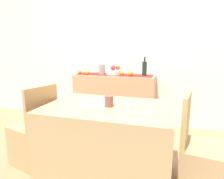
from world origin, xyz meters
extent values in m
cube|color=#A17F56|center=(0.00, 0.00, -0.01)|extent=(6.40, 6.40, 0.02)
cube|color=silver|center=(0.00, 1.18, 1.35)|extent=(6.40, 0.06, 2.70)
cube|color=tan|center=(-0.15, 0.92, 0.43)|extent=(1.32, 0.42, 0.86)
cube|color=maroon|center=(-0.15, 0.92, 0.86)|extent=(1.24, 0.32, 0.01)
cylinder|color=silver|center=(-0.16, 0.92, 0.90)|extent=(0.25, 0.25, 0.07)
sphere|color=red|center=(-0.17, 0.94, 0.97)|extent=(0.07, 0.07, 0.07)
sphere|color=#B52E2C|center=(-0.15, 0.85, 0.97)|extent=(0.07, 0.07, 0.07)
sphere|color=#BB3E1B|center=(-0.10, 0.97, 0.97)|extent=(0.07, 0.07, 0.07)
cylinder|color=#1B2E21|center=(0.34, 0.92, 0.97)|extent=(0.07, 0.07, 0.22)
cylinder|color=#1B2E21|center=(0.34, 0.92, 1.12)|extent=(0.03, 0.03, 0.07)
cylinder|color=gray|center=(-0.36, 0.92, 0.94)|extent=(0.10, 0.10, 0.16)
sphere|color=orange|center=(-0.58, 0.81, 0.89)|extent=(0.07, 0.07, 0.07)
sphere|color=orange|center=(-0.01, 0.87, 0.89)|extent=(0.07, 0.07, 0.07)
sphere|color=orange|center=(0.14, 0.85, 0.90)|extent=(0.08, 0.08, 0.08)
sphere|color=orange|center=(-0.72, 0.84, 0.89)|extent=(0.07, 0.07, 0.07)
cube|color=tan|center=(0.19, -0.44, 0.37)|extent=(1.21, 0.81, 0.74)
cube|color=white|center=(0.04, -0.41, 0.75)|extent=(0.34, 0.30, 0.02)
cylinder|color=brown|center=(0.20, -0.46, 0.79)|extent=(0.08, 0.08, 0.10)
cube|color=tan|center=(-0.70, -0.44, 0.23)|extent=(0.49, 0.49, 0.45)
cube|color=tan|center=(-0.52, -0.49, 0.68)|extent=(0.14, 0.40, 0.45)
cube|color=tan|center=(1.07, -0.44, 0.23)|extent=(0.45, 0.45, 0.45)
cube|color=tan|center=(0.89, -0.42, 0.68)|extent=(0.10, 0.40, 0.45)
camera|label=1|loc=(0.75, -2.18, 1.27)|focal=31.97mm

